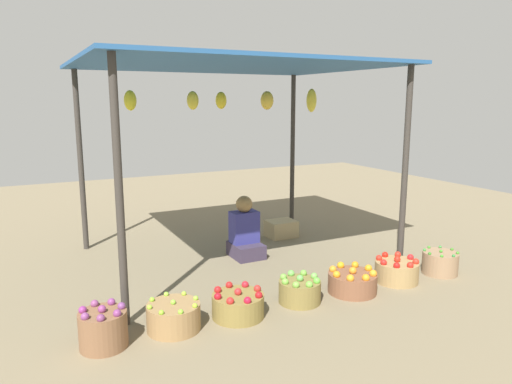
{
  "coord_description": "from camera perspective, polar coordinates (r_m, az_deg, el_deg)",
  "views": [
    {
      "loc": [
        -2.36,
        -5.27,
        1.95
      ],
      "look_at": [
        0.0,
        -0.63,
        0.95
      ],
      "focal_mm": 33.55,
      "sensor_mm": 36.0,
      "label": 1
    }
  ],
  "objects": [
    {
      "name": "basket_limes",
      "position": [
        4.32,
        -9.79,
        -14.42
      ],
      "size": [
        0.46,
        0.46,
        0.27
      ],
      "color": "#987448",
      "rests_on": "ground"
    },
    {
      "name": "basket_red_apples",
      "position": [
        4.49,
        -2.15,
        -13.3
      ],
      "size": [
        0.48,
        0.48,
        0.27
      ],
      "color": "olive",
      "rests_on": "ground"
    },
    {
      "name": "basket_oranges",
      "position": [
        5.11,
        11.42,
        -10.46
      ],
      "size": [
        0.5,
        0.5,
        0.27
      ],
      "color": "brown",
      "rests_on": "ground"
    },
    {
      "name": "basket_green_chilies",
      "position": [
        5.91,
        21.1,
        -7.87
      ],
      "size": [
        0.4,
        0.4,
        0.28
      ],
      "color": "#967555",
      "rests_on": "ground"
    },
    {
      "name": "vendor_person",
      "position": [
        6.05,
        -1.32,
        -4.98
      ],
      "size": [
        0.36,
        0.44,
        0.78
      ],
      "color": "#382E43",
      "rests_on": "ground"
    },
    {
      "name": "basket_green_apples",
      "position": [
        4.8,
        5.23,
        -11.62
      ],
      "size": [
        0.41,
        0.41,
        0.28
      ],
      "color": "olive",
      "rests_on": "ground"
    },
    {
      "name": "market_stall_structure",
      "position": [
        5.79,
        -2.89,
        13.5
      ],
      "size": [
        3.5,
        2.77,
        2.38
      ],
      "color": "#38332D",
      "rests_on": "ground"
    },
    {
      "name": "ground_plane",
      "position": [
        6.1,
        -2.7,
        -7.8
      ],
      "size": [
        14.0,
        14.0,
        0.0
      ],
      "primitive_type": "plane",
      "color": "#7B6D52"
    },
    {
      "name": "basket_red_tomatoes",
      "position": [
        5.51,
        16.42,
        -9.0
      ],
      "size": [
        0.47,
        0.47,
        0.29
      ],
      "color": "#A28250",
      "rests_on": "ground"
    },
    {
      "name": "wooden_crate_near_vendor",
      "position": [
        6.97,
        3.01,
        -4.38
      ],
      "size": [
        0.41,
        0.33,
        0.24
      ],
      "primitive_type": "cube",
      "color": "tan",
      "rests_on": "ground"
    },
    {
      "name": "basket_purple_onions",
      "position": [
        4.16,
        -17.76,
        -15.24
      ],
      "size": [
        0.38,
        0.38,
        0.35
      ],
      "color": "brown",
      "rests_on": "ground"
    }
  ]
}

